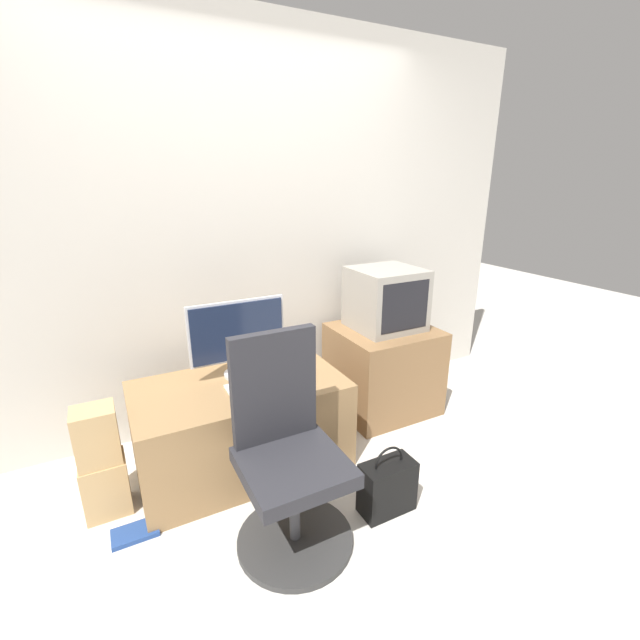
% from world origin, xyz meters
% --- Properties ---
extents(ground_plane, '(12.00, 12.00, 0.00)m').
position_xyz_m(ground_plane, '(0.00, 0.00, 0.00)').
color(ground_plane, beige).
extents(wall_back, '(4.40, 0.05, 2.60)m').
position_xyz_m(wall_back, '(0.00, 1.32, 1.30)').
color(wall_back, beige).
rests_on(wall_back, ground_plane).
extents(desk, '(1.18, 0.67, 0.53)m').
position_xyz_m(desk, '(-0.25, 0.75, 0.27)').
color(desk, '#937047').
rests_on(desk, ground_plane).
extents(side_stand, '(0.68, 0.63, 0.63)m').
position_xyz_m(side_stand, '(0.88, 0.91, 0.31)').
color(side_stand, olive).
rests_on(side_stand, ground_plane).
extents(main_monitor, '(0.57, 0.19, 0.46)m').
position_xyz_m(main_monitor, '(-0.21, 0.85, 0.77)').
color(main_monitor, silver).
rests_on(main_monitor, desk).
extents(keyboard, '(0.34, 0.13, 0.01)m').
position_xyz_m(keyboard, '(-0.17, 0.68, 0.54)').
color(keyboard, white).
rests_on(keyboard, desk).
extents(mouse, '(0.07, 0.04, 0.02)m').
position_xyz_m(mouse, '(0.08, 0.65, 0.55)').
color(mouse, black).
rests_on(mouse, desk).
extents(crt_tv, '(0.46, 0.44, 0.43)m').
position_xyz_m(crt_tv, '(0.89, 0.93, 0.84)').
color(crt_tv, gray).
rests_on(crt_tv, side_stand).
extents(office_chair, '(0.55, 0.55, 1.00)m').
position_xyz_m(office_chair, '(-0.22, 0.12, 0.41)').
color(office_chair, '#333333').
rests_on(office_chair, ground_plane).
extents(cardboard_box_lower, '(0.21, 0.19, 0.30)m').
position_xyz_m(cardboard_box_lower, '(-1.00, 0.70, 0.15)').
color(cardboard_box_lower, tan).
rests_on(cardboard_box_lower, ground_plane).
extents(cardboard_box_upper, '(0.20, 0.18, 0.29)m').
position_xyz_m(cardboard_box_upper, '(-1.00, 0.70, 0.45)').
color(cardboard_box_upper, tan).
rests_on(cardboard_box_upper, cardboard_box_lower).
extents(handbag, '(0.28, 0.15, 0.38)m').
position_xyz_m(handbag, '(0.28, 0.03, 0.15)').
color(handbag, black).
rests_on(handbag, ground_plane).
extents(book, '(0.21, 0.13, 0.02)m').
position_xyz_m(book, '(-0.90, 0.46, 0.01)').
color(book, navy).
rests_on(book, ground_plane).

